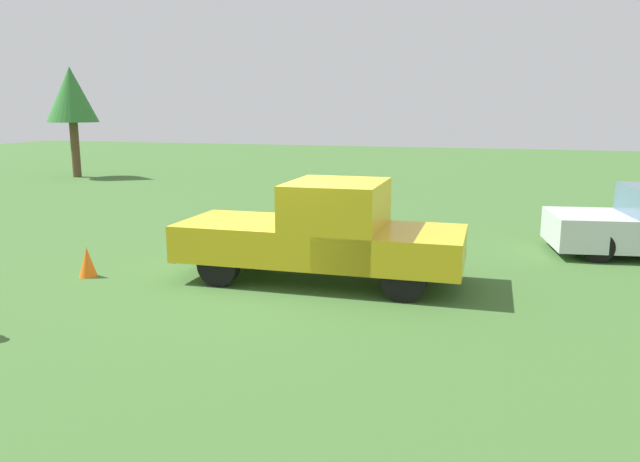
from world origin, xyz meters
name	(u,v)px	position (x,y,z in m)	size (l,w,h in m)	color
ground_plane	(285,279)	(0.00, 0.00, 0.00)	(80.00, 80.00, 0.00)	#3D662D
pickup_truck	(327,231)	(0.75, 0.11, 0.91)	(5.06, 2.05, 1.78)	black
tree_back_left	(71,96)	(-15.05, 13.06, 3.59)	(2.23, 2.23, 4.87)	brown
traffic_cone	(87,262)	(-3.49, -0.94, 0.28)	(0.32, 0.32, 0.55)	orange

